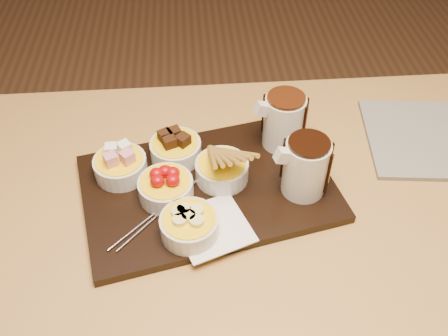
{
  "coord_description": "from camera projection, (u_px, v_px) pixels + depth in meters",
  "views": [
    {
      "loc": [
        -0.11,
        -0.58,
        1.45
      ],
      "look_at": [
        -0.06,
        0.06,
        0.81
      ],
      "focal_mm": 40.0,
      "sensor_mm": 36.0,
      "label": 1
    }
  ],
  "objects": [
    {
      "name": "dining_table",
      "position": [
        254.0,
        244.0,
        0.98
      ],
      "size": [
        1.2,
        0.8,
        0.75
      ],
      "color": "#AF8241",
      "rests_on": "ground"
    },
    {
      "name": "serving_board",
      "position": [
        208.0,
        188.0,
        0.94
      ],
      "size": [
        0.51,
        0.39,
        0.02
      ],
      "primitive_type": "cube",
      "rotation": [
        0.0,
        0.0,
        0.21
      ],
      "color": "black",
      "rests_on": "dining_table"
    },
    {
      "name": "napkin",
      "position": [
        212.0,
        227.0,
        0.86
      ],
      "size": [
        0.15,
        0.15,
        0.0
      ],
      "primitive_type": "cube",
      "rotation": [
        0.0,
        0.0,
        0.35
      ],
      "color": "white",
      "rests_on": "serving_board"
    },
    {
      "name": "bowl_marshmallows",
      "position": [
        121.0,
        167.0,
        0.94
      ],
      "size": [
        0.1,
        0.1,
        0.04
      ],
      "primitive_type": "cylinder",
      "color": "beige",
      "rests_on": "serving_board"
    },
    {
      "name": "bowl_cake",
      "position": [
        176.0,
        150.0,
        0.97
      ],
      "size": [
        0.1,
        0.1,
        0.04
      ],
      "primitive_type": "cylinder",
      "color": "beige",
      "rests_on": "serving_board"
    },
    {
      "name": "bowl_strawberries",
      "position": [
        166.0,
        189.0,
        0.9
      ],
      "size": [
        0.1,
        0.1,
        0.04
      ],
      "primitive_type": "cylinder",
      "color": "beige",
      "rests_on": "serving_board"
    },
    {
      "name": "bowl_biscotti",
      "position": [
        222.0,
        171.0,
        0.93
      ],
      "size": [
        0.1,
        0.1,
        0.04
      ],
      "primitive_type": "cylinder",
      "color": "beige",
      "rests_on": "serving_board"
    },
    {
      "name": "bowl_bananas",
      "position": [
        189.0,
        226.0,
        0.84
      ],
      "size": [
        0.1,
        0.1,
        0.04
      ],
      "primitive_type": "cylinder",
      "color": "beige",
      "rests_on": "serving_board"
    },
    {
      "name": "pitcher_dark_chocolate",
      "position": [
        305.0,
        168.0,
        0.89
      ],
      "size": [
        0.1,
        0.1,
        0.11
      ],
      "primitive_type": "cylinder",
      "rotation": [
        0.0,
        0.0,
        0.21
      ],
      "color": "silver",
      "rests_on": "serving_board"
    },
    {
      "name": "pitcher_milk_chocolate",
      "position": [
        284.0,
        122.0,
        0.98
      ],
      "size": [
        0.1,
        0.1,
        0.11
      ],
      "primitive_type": "cylinder",
      "rotation": [
        0.0,
        0.0,
        0.21
      ],
      "color": "silver",
      "rests_on": "serving_board"
    },
    {
      "name": "fondue_skewers",
      "position": [
        164.0,
        206.0,
        0.89
      ],
      "size": [
        0.2,
        0.21,
        0.01
      ],
      "primitive_type": null,
      "rotation": [
        0.0,
        0.0,
        -0.8
      ],
      "color": "silver",
      "rests_on": "serving_board"
    },
    {
      "name": "newspaper",
      "position": [
        440.0,
        139.0,
        1.04
      ],
      "size": [
        0.33,
        0.27,
        0.01
      ],
      "primitive_type": "cube",
      "rotation": [
        0.0,
        0.0,
        -0.11
      ],
      "color": "beige",
      "rests_on": "dining_table"
    }
  ]
}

